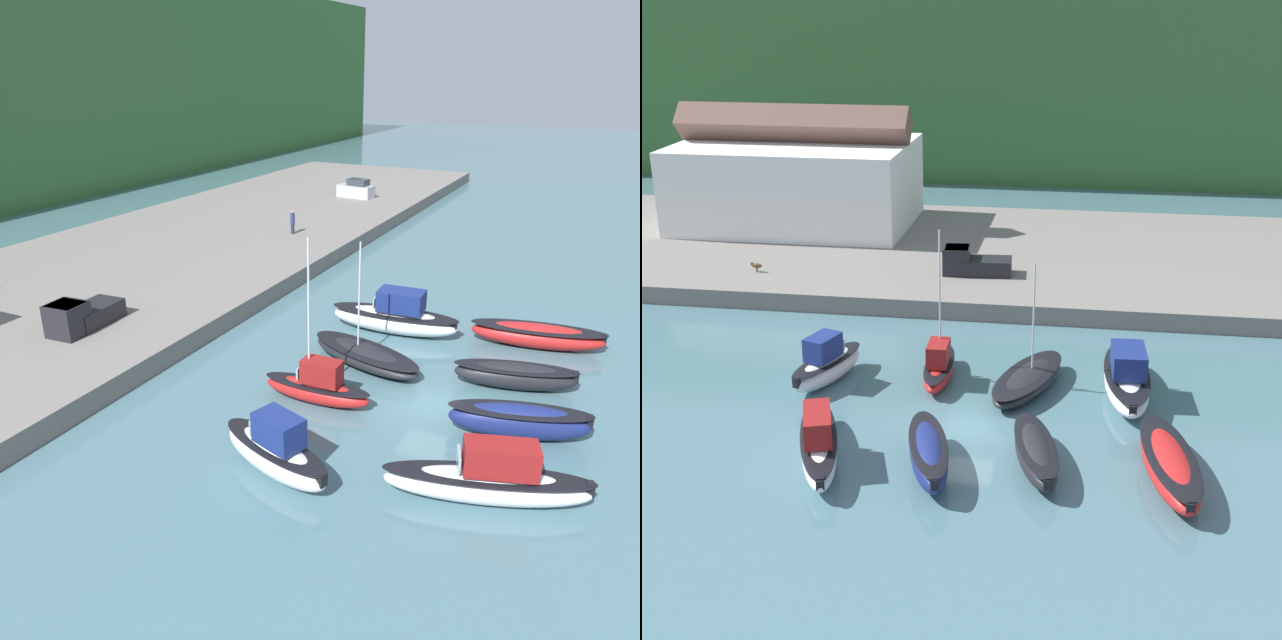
{
  "view_description": "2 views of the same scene",
  "coord_description": "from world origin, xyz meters",
  "views": [
    {
      "loc": [
        -26.51,
        -7.17,
        15.43
      ],
      "look_at": [
        4.24,
        8.11,
        1.43
      ],
      "focal_mm": 35.0,
      "sensor_mm": 36.0,
      "label": 1
    },
    {
      "loc": [
        5.53,
        -38.35,
        20.36
      ],
      "look_at": [
        -1.47,
        7.73,
        2.53
      ],
      "focal_mm": 50.0,
      "sensor_mm": 36.0,
      "label": 2
    }
  ],
  "objects": [
    {
      "name": "moored_boat_0",
      "position": [
        -8.26,
        3.9,
        1.02
      ],
      "size": [
        3.49,
        6.02,
        2.77
      ],
      "rotation": [
        0.0,
        0.0,
        -0.33
      ],
      "color": "silver",
      "rests_on": "ground_plane"
    },
    {
      "name": "moored_boat_2",
      "position": [
        2.55,
        4.49,
        0.58
      ],
      "size": [
        4.67,
        7.63,
        6.96
      ],
      "rotation": [
        0.0,
        0.0,
        -0.33
      ],
      "color": "black",
      "rests_on": "ground_plane"
    },
    {
      "name": "moored_boat_1",
      "position": [
        -2.3,
        5.0,
        0.85
      ],
      "size": [
        1.63,
        5.63,
        8.31
      ],
      "rotation": [
        0.0,
        0.0,
        0.03
      ],
      "color": "red",
      "rests_on": "ground_plane"
    },
    {
      "name": "moored_boat_3",
      "position": [
        7.68,
        4.6,
        1.03
      ],
      "size": [
        2.81,
        8.19,
        2.78
      ],
      "rotation": [
        0.0,
        0.0,
        0.06
      ],
      "color": "white",
      "rests_on": "ground_plane"
    },
    {
      "name": "quay_promenade",
      "position": [
        0.0,
        26.81,
        0.62
      ],
      "size": [
        129.41,
        25.49,
        1.23
      ],
      "color": "slate",
      "rests_on": "ground_plane"
    },
    {
      "name": "ground_plane",
      "position": [
        0.0,
        0.0,
        0.0
      ],
      "size": [
        320.0,
        320.0,
        0.0
      ],
      "primitive_type": "plane",
      "color": "#476B75"
    },
    {
      "name": "person_on_quay",
      "position": [
        22.35,
        19.89,
        2.33
      ],
      "size": [
        0.4,
        0.4,
        2.14
      ],
      "color": "#232838",
      "rests_on": "quay_promenade"
    },
    {
      "name": "moored_boat_6",
      "position": [
        3.54,
        -3.45,
        0.72
      ],
      "size": [
        3.15,
        6.46,
        1.35
      ],
      "rotation": [
        0.0,
        0.0,
        0.24
      ],
      "color": "black",
      "rests_on": "ground_plane"
    },
    {
      "name": "pickup_truck_1",
      "position": [
        -2.71,
        20.16,
        2.05
      ],
      "size": [
        4.85,
        2.28,
        1.9
      ],
      "rotation": [
        0.0,
        0.0,
        1.64
      ],
      "color": "black",
      "rests_on": "quay_promenade"
    },
    {
      "name": "moored_boat_4",
      "position": [
        -6.19,
        -4.22,
        0.93
      ],
      "size": [
        4.05,
        8.09,
        2.56
      ],
      "rotation": [
        0.0,
        0.0,
        0.31
      ],
      "color": "white",
      "rests_on": "ground_plane"
    },
    {
      "name": "moored_boat_7",
      "position": [
        9.35,
        -3.68,
        0.74
      ],
      "size": [
        3.3,
        7.97,
        1.4
      ],
      "rotation": [
        0.0,
        0.0,
        0.16
      ],
      "color": "red",
      "rests_on": "ground_plane"
    },
    {
      "name": "moored_boat_5",
      "position": [
        -1.12,
        -4.44,
        0.84
      ],
      "size": [
        3.31,
        6.51,
        1.59
      ],
      "rotation": [
        0.0,
        0.0,
        0.27
      ],
      "color": "navy",
      "rests_on": "ground_plane"
    },
    {
      "name": "parked_car_2",
      "position": [
        40.59,
        21.46,
        2.15
      ],
      "size": [
        2.32,
        4.39,
        2.16
      ],
      "rotation": [
        0.0,
        0.0,
        -0.13
      ],
      "color": "#B7B7BC",
      "rests_on": "quay_promenade"
    }
  ]
}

